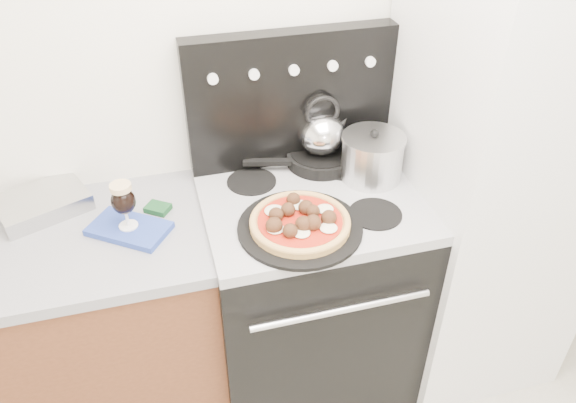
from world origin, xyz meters
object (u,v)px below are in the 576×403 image
object	(u,v)px
fridge	(494,166)
beer_glass	(124,206)
oven_mitt	(129,229)
stock_pot	(372,158)
pizza	(300,220)
tea_kettle	(322,130)
base_cabinet	(15,350)
skillet	(321,158)
pizza_pan	(300,228)
stove_body	(308,295)

from	to	relation	value
fridge	beer_glass	xyz separation A→B (m)	(-1.32, 0.03, 0.06)
fridge	oven_mitt	distance (m)	1.32
fridge	stock_pot	xyz separation A→B (m)	(-0.45, 0.09, 0.05)
beer_glass	pizza	world-z (taller)	beer_glass
fridge	tea_kettle	world-z (taller)	fridge
base_cabinet	skillet	distance (m)	1.32
stock_pot	tea_kettle	bearing A→B (deg)	136.52
oven_mitt	stock_pot	distance (m)	0.88
tea_kettle	oven_mitt	bearing A→B (deg)	-166.46
beer_glass	pizza_pan	distance (m)	0.57
stove_body	tea_kettle	world-z (taller)	tea_kettle
base_cabinet	oven_mitt	distance (m)	0.68
oven_mitt	pizza_pan	world-z (taller)	pizza_pan
base_cabinet	skillet	bearing A→B (deg)	8.67
oven_mitt	stock_pot	size ratio (longest dim) A/B	1.16
beer_glass	pizza	distance (m)	0.56
stove_body	pizza_pan	distance (m)	0.52
stove_body	tea_kettle	distance (m)	0.67
fridge	skillet	xyz separation A→B (m)	(-0.60, 0.23, -0.01)
base_cabinet	pizza	xyz separation A→B (m)	(1.02, -0.18, 0.53)
pizza_pan	pizza	xyz separation A→B (m)	(0.00, 0.00, 0.03)
base_cabinet	skillet	size ratio (longest dim) A/B	5.60
fridge	oven_mitt	bearing A→B (deg)	178.85
stock_pot	base_cabinet	bearing A→B (deg)	-178.14
tea_kettle	pizza_pan	bearing A→B (deg)	-119.62
fridge	tea_kettle	bearing A→B (deg)	158.60
beer_glass	pizza_pan	xyz separation A→B (m)	(0.54, -0.16, -0.08)
fridge	tea_kettle	xyz separation A→B (m)	(-0.60, 0.23, 0.11)
pizza	tea_kettle	bearing A→B (deg)	62.81
pizza_pan	stock_pot	world-z (taller)	stock_pot
pizza	tea_kettle	size ratio (longest dim) A/B	1.67
base_cabinet	skillet	xyz separation A→B (m)	(1.21, 0.18, 0.51)
base_cabinet	pizza_pan	world-z (taller)	pizza_pan
fridge	pizza_pan	size ratio (longest dim) A/B	4.66
pizza	pizza_pan	bearing A→B (deg)	0.00
base_cabinet	tea_kettle	xyz separation A→B (m)	(1.21, 0.18, 0.63)
fridge	tea_kettle	distance (m)	0.65
stove_body	pizza_pan	xyz separation A→B (m)	(-0.09, -0.16, 0.49)
pizza_pan	stove_body	bearing A→B (deg)	61.41
base_cabinet	stove_body	world-z (taller)	stove_body
beer_glass	pizza_pan	size ratio (longest dim) A/B	0.41
skillet	base_cabinet	bearing A→B (deg)	-171.33
stove_body	base_cabinet	bearing A→B (deg)	178.70
pizza_pan	tea_kettle	bearing A→B (deg)	62.81
pizza_pan	skillet	xyz separation A→B (m)	(0.19, 0.37, 0.02)
base_cabinet	pizza	bearing A→B (deg)	-10.23
fridge	pizza	xyz separation A→B (m)	(-0.79, -0.13, 0.01)
beer_glass	tea_kettle	size ratio (longest dim) A/B	0.86
stove_body	stock_pot	distance (m)	0.62
base_cabinet	fridge	xyz separation A→B (m)	(1.80, -0.05, 0.52)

